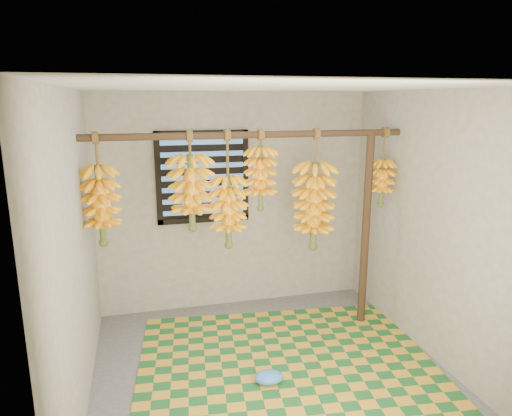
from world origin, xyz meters
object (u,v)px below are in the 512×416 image
object	(u,v)px
banana_bunch_b	(191,193)
banana_bunch_c	(228,211)
banana_bunch_e	(314,206)
woven_mat	(287,364)
plastic_bag	(269,377)
banana_bunch_a	(101,205)
banana_bunch_f	(382,182)
support_post	(366,231)
banana_bunch_d	(260,178)

from	to	relation	value
banana_bunch_b	banana_bunch_c	xyz separation A→B (m)	(0.34, 0.00, -0.19)
banana_bunch_e	woven_mat	bearing A→B (deg)	-127.19
plastic_bag	banana_bunch_a	distance (m)	2.05
banana_bunch_a	woven_mat	bearing A→B (deg)	-21.54
banana_bunch_c	banana_bunch_f	size ratio (longest dim) A/B	1.38
support_post	banana_bunch_a	distance (m)	2.58
banana_bunch_c	banana_bunch_e	bearing A→B (deg)	-0.00
woven_mat	banana_bunch_f	world-z (taller)	banana_bunch_f
banana_bunch_b	banana_bunch_f	world-z (taller)	same
banana_bunch_d	support_post	bearing A→B (deg)	0.00
banana_bunch_e	banana_bunch_f	world-z (taller)	same
banana_bunch_a	banana_bunch_d	xyz separation A→B (m)	(1.43, 0.00, 0.18)
plastic_bag	banana_bunch_a	world-z (taller)	banana_bunch_a
banana_bunch_e	banana_bunch_c	bearing A→B (deg)	180.00
plastic_bag	banana_bunch_c	world-z (taller)	banana_bunch_c
banana_bunch_d	banana_bunch_e	xyz separation A→B (m)	(0.54, 0.00, -0.30)
banana_bunch_c	banana_bunch_d	bearing A→B (deg)	-0.00
support_post	banana_bunch_d	xyz separation A→B (m)	(-1.12, 0.00, 0.60)
woven_mat	support_post	bearing A→B (deg)	30.25
banana_bunch_d	banana_bunch_f	world-z (taller)	same
banana_bunch_d	banana_bunch_b	bearing A→B (deg)	180.00
support_post	banana_bunch_d	bearing A→B (deg)	180.00
support_post	banana_bunch_f	size ratio (longest dim) A/B	2.52
plastic_bag	banana_bunch_b	world-z (taller)	banana_bunch_b
plastic_bag	banana_bunch_f	xyz separation A→B (m)	(1.41, 0.83, 1.44)
woven_mat	plastic_bag	distance (m)	0.33
woven_mat	banana_bunch_d	world-z (taller)	banana_bunch_d
support_post	banana_bunch_e	size ratio (longest dim) A/B	1.69
woven_mat	banana_bunch_d	xyz separation A→B (m)	(-0.09, 0.60, 1.59)
banana_bunch_c	plastic_bag	bearing A→B (deg)	-78.85
banana_bunch_c	banana_bunch_b	bearing A→B (deg)	-180.00
support_post	banana_bunch_e	xyz separation A→B (m)	(-0.57, 0.00, 0.30)
banana_bunch_c	banana_bunch_d	distance (m)	0.43
banana_bunch_a	plastic_bag	bearing A→B (deg)	-32.82
plastic_bag	banana_bunch_a	bearing A→B (deg)	147.18
plastic_bag	banana_bunch_b	bearing A→B (deg)	121.15
banana_bunch_d	banana_bunch_a	bearing A→B (deg)	180.00
banana_bunch_a	banana_bunch_d	bearing A→B (deg)	0.00
support_post	banana_bunch_d	distance (m)	1.27
support_post	plastic_bag	distance (m)	1.78
support_post	banana_bunch_b	bearing A→B (deg)	180.00
woven_mat	banana_bunch_a	world-z (taller)	banana_bunch_a
woven_mat	plastic_bag	world-z (taller)	plastic_bag
banana_bunch_b	banana_bunch_f	distance (m)	1.92
support_post	banana_bunch_f	bearing A→B (deg)	0.00
woven_mat	banana_bunch_c	xyz separation A→B (m)	(-0.40, 0.60, 1.29)
support_post	banana_bunch_c	bearing A→B (deg)	180.00
woven_mat	banana_bunch_a	bearing A→B (deg)	158.46
banana_bunch_e	banana_bunch_f	xyz separation A→B (m)	(0.72, 0.00, 0.20)
banana_bunch_c	banana_bunch_f	bearing A→B (deg)	-0.00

